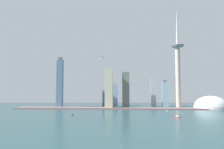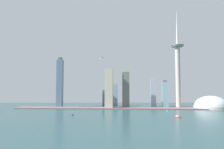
% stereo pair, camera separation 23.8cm
% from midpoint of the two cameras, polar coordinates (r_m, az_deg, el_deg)
% --- Properties ---
extents(ground_plane, '(6000.00, 6000.00, 0.00)m').
position_cam_midpoint_polar(ground_plane, '(249.51, 2.42, -18.84)').
color(ground_plane, '#294A4E').
extents(waterfront_pier, '(734.14, 58.55, 2.79)m').
position_cam_midpoint_polar(waterfront_pier, '(707.30, 3.56, -9.04)').
color(waterfront_pier, '#77595B').
rests_on(waterfront_pier, ground).
extents(observation_tower, '(44.33, 44.33, 344.79)m').
position_cam_midpoint_polar(observation_tower, '(763.94, 17.31, 2.87)').
color(observation_tower, '#B8AA9C').
rests_on(observation_tower, ground).
extents(stadium_dome, '(109.68, 109.68, 65.79)m').
position_cam_midpoint_polar(stadium_dome, '(777.24, 25.16, -7.70)').
color(stadium_dome, beige).
rests_on(stadium_dome, ground).
extents(skyscraper_0, '(16.25, 25.46, 60.47)m').
position_cam_midpoint_polar(skyscraper_0, '(802.16, -1.94, -6.38)').
color(skyscraper_0, '#40627A').
rests_on(skyscraper_0, ground).
extents(skyscraper_1, '(17.66, 22.17, 84.73)m').
position_cam_midpoint_polar(skyscraper_1, '(816.21, 0.90, -5.49)').
color(skyscraper_1, '#879EC6').
rests_on(skyscraper_1, ground).
extents(skyscraper_2, '(18.46, 12.12, 104.62)m').
position_cam_midpoint_polar(skyscraper_2, '(787.93, 11.09, -4.75)').
color(skyscraper_2, '#A0AEBF').
rests_on(skyscraper_2, ground).
extents(skyscraper_3, '(21.71, 17.76, 95.71)m').
position_cam_midpoint_polar(skyscraper_3, '(788.40, 14.11, -5.17)').
color(skyscraper_3, '#83ACBB').
rests_on(skyscraper_3, ground).
extents(skyscraper_4, '(20.49, 20.18, 178.25)m').
position_cam_midpoint_polar(skyscraper_4, '(777.80, -13.91, -2.23)').
color(skyscraper_4, slate).
rests_on(skyscraper_4, ground).
extents(skyscraper_5, '(24.72, 18.04, 123.86)m').
position_cam_midpoint_polar(skyscraper_5, '(737.14, 3.75, -4.12)').
color(skyscraper_5, slate).
rests_on(skyscraper_5, ground).
extents(skyscraper_6, '(26.43, 27.46, 131.93)m').
position_cam_midpoint_polar(skyscraper_6, '(711.27, -0.84, -3.81)').
color(skyscraper_6, beige).
rests_on(skyscraper_6, ground).
extents(boat_0, '(3.23, 7.83, 3.90)m').
position_cam_midpoint_polar(boat_0, '(640.61, 14.63, -9.45)').
color(boat_0, beige).
rests_on(boat_0, ground).
extents(boat_2, '(7.26, 5.96, 9.26)m').
position_cam_midpoint_polar(boat_2, '(527.52, -10.66, -10.70)').
color(boat_2, '#224A89').
rests_on(boat_2, ground).
extents(boat_4, '(14.07, 13.43, 4.25)m').
position_cam_midpoint_polar(boat_4, '(508.32, 17.23, -10.85)').
color(boat_4, red).
rests_on(boat_4, ground).
extents(channel_buoy_0, '(1.61, 1.61, 2.38)m').
position_cam_midpoint_polar(channel_buoy_0, '(436.40, -14.73, -12.12)').
color(channel_buoy_0, '#E54C19').
rests_on(channel_buoy_0, ground).
extents(channel_buoy_1, '(1.72, 1.72, 1.95)m').
position_cam_midpoint_polar(channel_buoy_1, '(373.94, -19.55, -13.45)').
color(channel_buoy_1, green).
rests_on(channel_buoy_1, ground).
extents(channel_buoy_2, '(1.61, 1.61, 2.02)m').
position_cam_midpoint_polar(channel_buoy_2, '(552.06, -3.93, -10.51)').
color(channel_buoy_2, yellow).
rests_on(channel_buoy_2, ground).
extents(airplane, '(29.64, 30.37, 7.99)m').
position_cam_midpoint_polar(airplane, '(732.01, -3.12, 4.47)').
color(airplane, silver).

